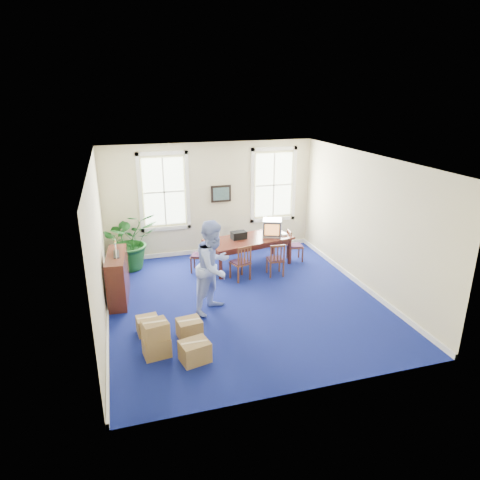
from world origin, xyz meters
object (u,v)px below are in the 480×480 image
object	(u,v)px
conference_table	(249,252)
credenza	(118,277)
cardboard_boxes	(166,334)
man	(214,267)
chair_near_left	(240,262)
crt_tv	(272,228)
potted_plant	(130,240)

from	to	relation	value
conference_table	credenza	world-z (taller)	credenza
credenza	cardboard_boxes	world-z (taller)	credenza
man	cardboard_boxes	world-z (taller)	man
credenza	cardboard_boxes	xyz separation A→B (m)	(0.77, -2.37, -0.19)
credenza	cardboard_boxes	bearing A→B (deg)	-67.08
chair_near_left	credenza	size ratio (longest dim) A/B	0.67
chair_near_left	credenza	distance (m)	2.98
conference_table	cardboard_boxes	world-z (taller)	conference_table
crt_tv	man	world-z (taller)	man
potted_plant	credenza	bearing A→B (deg)	-101.77
conference_table	crt_tv	bearing A→B (deg)	-7.77
crt_tv	potted_plant	distance (m)	3.80
potted_plant	conference_table	bearing A→B (deg)	-13.47
crt_tv	man	size ratio (longest dim) A/B	0.27
conference_table	potted_plant	world-z (taller)	potted_plant
credenza	potted_plant	xyz separation A→B (m)	(0.38, 1.80, 0.24)
conference_table	chair_near_left	world-z (taller)	chair_near_left
conference_table	crt_tv	distance (m)	0.92
cardboard_boxes	credenza	bearing A→B (deg)	107.99
credenza	potted_plant	size ratio (longest dim) A/B	0.89
potted_plant	cardboard_boxes	bearing A→B (deg)	-84.62
conference_table	man	xyz separation A→B (m)	(-1.45, -2.16, 0.62)
chair_near_left	potted_plant	distance (m)	3.01
man	potted_plant	world-z (taller)	man
credenza	potted_plant	distance (m)	1.86
chair_near_left	cardboard_boxes	xyz separation A→B (m)	(-2.19, -2.65, -0.11)
credenza	cardboard_boxes	size ratio (longest dim) A/B	1.11
potted_plant	chair_near_left	bearing A→B (deg)	-30.42
crt_tv	cardboard_boxes	xyz separation A→B (m)	(-3.34, -3.49, -0.65)
man	potted_plant	size ratio (longest dim) A/B	1.29
conference_table	cardboard_boxes	xyz separation A→B (m)	(-2.66, -3.44, -0.03)
cardboard_boxes	man	bearing A→B (deg)	46.54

